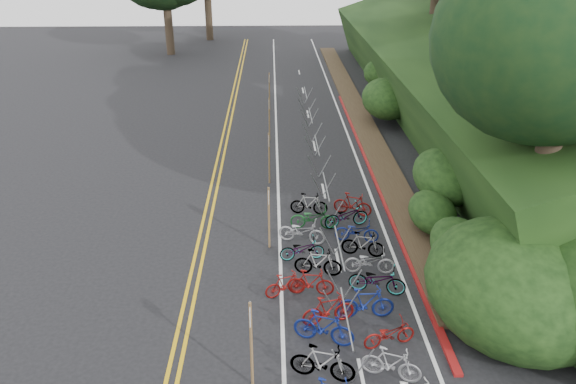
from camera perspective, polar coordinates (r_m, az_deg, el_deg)
name	(u,v)px	position (r m, az deg, el deg)	size (l,w,h in m)	color
ground	(249,333)	(17.30, -3.96, -14.11)	(120.00, 120.00, 0.00)	black
road_markings	(270,191)	(25.92, -1.82, 0.13)	(7.47, 80.00, 0.01)	gold
red_curb	(373,172)	(28.07, 8.59, 1.98)	(0.25, 28.00, 0.10)	maroon
embankment	(477,86)	(35.66, 18.68, 10.20)	(14.30, 48.14, 9.11)	black
bike_rack_front	(346,325)	(16.31, 5.94, -13.33)	(1.12, 2.83, 1.12)	gray
bike_racks_rest	(317,151)	(28.35, 2.96, 4.22)	(1.14, 23.00, 1.17)	gray
signpost_near	(251,339)	(14.73, -3.77, -14.71)	(0.08, 0.40, 2.63)	brown
signposts_rest	(269,134)	(29.01, -1.92, 5.94)	(0.08, 18.40, 2.50)	brown
bike_front	(286,284)	(18.54, -0.25, -9.37)	(1.43, 0.40, 0.86)	maroon
bike_valet	(342,270)	(19.22, 5.47, -7.93)	(3.44, 12.44, 1.09)	navy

